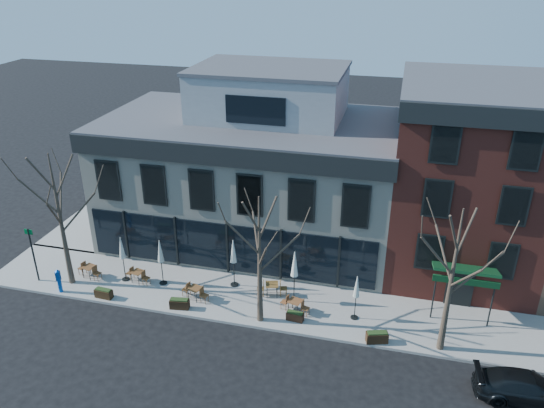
% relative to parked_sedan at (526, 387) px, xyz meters
% --- Properties ---
extents(ground, '(120.00, 120.00, 0.00)m').
position_rel_parked_sedan_xyz_m(ground, '(-15.41, 6.19, -0.62)').
color(ground, black).
rests_on(ground, ground).
extents(sidewalk_front, '(33.50, 4.70, 0.15)m').
position_rel_parked_sedan_xyz_m(sidewalk_front, '(-12.16, 4.04, -0.55)').
color(sidewalk_front, gray).
rests_on(sidewalk_front, ground).
extents(sidewalk_side, '(4.50, 12.00, 0.15)m').
position_rel_parked_sedan_xyz_m(sidewalk_side, '(-26.66, 12.19, -0.55)').
color(sidewalk_side, gray).
rests_on(sidewalk_side, ground).
extents(corner_building, '(18.39, 10.39, 11.10)m').
position_rel_parked_sedan_xyz_m(corner_building, '(-15.34, 11.26, 4.10)').
color(corner_building, beige).
rests_on(corner_building, ground).
extents(red_brick_building, '(8.20, 11.78, 11.18)m').
position_rel_parked_sedan_xyz_m(red_brick_building, '(-2.41, 11.17, 5.01)').
color(red_brick_building, maroon).
rests_on(red_brick_building, ground).
extents(tree_corner, '(3.93, 3.98, 7.92)m').
position_rel_parked_sedan_xyz_m(tree_corner, '(-23.90, 2.98, 3.62)').
color(tree_corner, '#382B21').
rests_on(tree_corner, sidewalk_front).
extents(tree_mid, '(3.50, 3.55, 7.04)m').
position_rel_parked_sedan_xyz_m(tree_mid, '(-12.40, 2.28, 3.17)').
color(tree_mid, '#382B21').
rests_on(tree_mid, sidewalk_front).
extents(tree_right, '(3.72, 3.77, 7.48)m').
position_rel_parked_sedan_xyz_m(tree_right, '(-3.40, 2.28, 3.40)').
color(tree_right, '#382B21').
rests_on(tree_right, sidewalk_front).
extents(sign_pole, '(0.50, 0.10, 3.40)m').
position_rel_parked_sedan_xyz_m(sign_pole, '(-25.91, 2.69, 1.45)').
color(sign_pole, black).
rests_on(sign_pole, sidewalk_front).
extents(parked_sedan, '(4.42, 2.06, 1.25)m').
position_rel_parked_sedan_xyz_m(parked_sedan, '(0.00, 0.00, 0.00)').
color(parked_sedan, black).
rests_on(parked_sedan, ground).
extents(call_box, '(0.29, 0.29, 1.46)m').
position_rel_parked_sedan_xyz_m(call_box, '(-23.97, 1.99, 0.30)').
color(call_box, '#0C46A3').
rests_on(call_box, sidewalk_front).
extents(cafe_set_0, '(1.71, 0.84, 0.88)m').
position_rel_parked_sedan_xyz_m(cafe_set_0, '(-23.18, 3.73, -0.02)').
color(cafe_set_0, brown).
rests_on(cafe_set_0, sidewalk_front).
extents(cafe_set_1, '(1.64, 0.77, 0.84)m').
position_rel_parked_sedan_xyz_m(cafe_set_1, '(-20.20, 3.97, -0.04)').
color(cafe_set_1, brown).
rests_on(cafe_set_1, sidewalk_front).
extents(cafe_set_2, '(1.71, 0.84, 0.88)m').
position_rel_parked_sedan_xyz_m(cafe_set_2, '(-16.36, 3.19, -0.02)').
color(cafe_set_2, brown).
rests_on(cafe_set_2, sidewalk_front).
extents(cafe_set_3, '(1.76, 0.87, 0.90)m').
position_rel_parked_sedan_xyz_m(cafe_set_3, '(-12.35, 4.55, -0.01)').
color(cafe_set_3, brown).
rests_on(cafe_set_3, sidewalk_front).
extents(cafe_set_4, '(1.68, 0.80, 0.86)m').
position_rel_parked_sedan_xyz_m(cafe_set_4, '(-10.80, 3.39, -0.03)').
color(cafe_set_4, brown).
rests_on(cafe_set_4, sidewalk_front).
extents(umbrella_0, '(0.45, 0.45, 2.79)m').
position_rel_parked_sedan_xyz_m(umbrella_0, '(-21.03, 3.99, 1.50)').
color(umbrella_0, black).
rests_on(umbrella_0, sidewalk_front).
extents(umbrella_1, '(0.45, 0.45, 2.82)m').
position_rel_parked_sedan_xyz_m(umbrella_1, '(-18.73, 4.16, 1.52)').
color(umbrella_1, black).
rests_on(umbrella_1, sidewalk_front).
extents(umbrella_2, '(0.47, 0.47, 2.95)m').
position_rel_parked_sedan_xyz_m(umbrella_2, '(-14.69, 5.00, 1.61)').
color(umbrella_2, black).
rests_on(umbrella_2, sidewalk_front).
extents(umbrella_3, '(0.49, 0.49, 3.08)m').
position_rel_parked_sedan_xyz_m(umbrella_3, '(-11.06, 4.36, 1.70)').
color(umbrella_3, black).
rests_on(umbrella_3, sidewalk_front).
extents(umbrella_4, '(0.41, 0.41, 2.57)m').
position_rel_parked_sedan_xyz_m(umbrella_4, '(-7.67, 3.63, 1.34)').
color(umbrella_4, black).
rests_on(umbrella_4, sidewalk_front).
extents(planter_0, '(1.01, 0.47, 0.55)m').
position_rel_parked_sedan_xyz_m(planter_0, '(-21.32, 2.08, -0.20)').
color(planter_0, black).
rests_on(planter_0, sidewalk_front).
extents(planter_1, '(1.09, 0.56, 0.58)m').
position_rel_parked_sedan_xyz_m(planter_1, '(-16.86, 2.19, -0.19)').
color(planter_1, black).
rests_on(planter_1, sidewalk_front).
extents(planter_2, '(0.93, 0.45, 0.50)m').
position_rel_parked_sedan_xyz_m(planter_2, '(-10.64, 2.69, -0.22)').
color(planter_2, black).
rests_on(planter_2, sidewalk_front).
extents(planter_3, '(1.13, 0.70, 0.59)m').
position_rel_parked_sedan_xyz_m(planter_3, '(-6.41, 1.99, -0.18)').
color(planter_3, '#311E10').
rests_on(planter_3, sidewalk_front).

